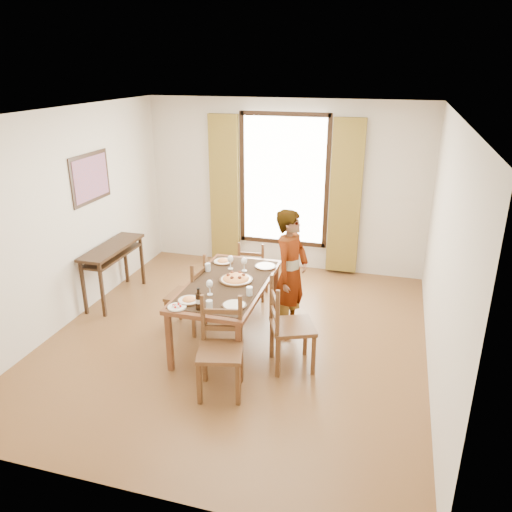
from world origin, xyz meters
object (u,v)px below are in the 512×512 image
(dining_table, at_px, (228,288))
(man, at_px, (291,274))
(pasta_platter, at_px, (236,277))
(console_table, at_px, (112,254))

(dining_table, relative_size, man, 1.09)
(pasta_platter, bearing_deg, man, 23.95)
(console_table, height_order, dining_table, console_table)
(console_table, bearing_deg, dining_table, -18.24)
(dining_table, bearing_deg, pasta_platter, 42.51)
(console_table, bearing_deg, pasta_platter, -15.62)
(dining_table, xyz_separation_m, man, (0.69, 0.34, 0.12))
(man, xyz_separation_m, pasta_platter, (-0.61, -0.27, 0.00))
(man, relative_size, pasta_platter, 4.02)
(dining_table, distance_m, man, 0.78)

